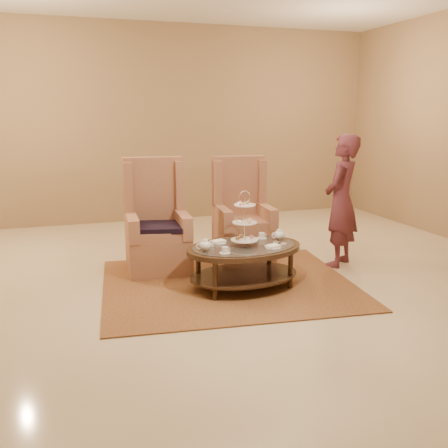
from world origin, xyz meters
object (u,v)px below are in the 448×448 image
object	(u,v)px
tea_table	(244,253)
person	(341,201)
armchair_right	(242,223)
armchair_left	(157,232)

from	to	relation	value
tea_table	person	distance (m)	1.62
armchair_right	person	world-z (taller)	person
tea_table	person	bearing A→B (deg)	10.57
armchair_left	armchair_right	bearing A→B (deg)	14.74
armchair_right	person	distance (m)	1.39
person	tea_table	bearing A→B (deg)	-23.23
tea_table	person	xyz separation A→B (m)	(1.48, 0.46, 0.44)
armchair_left	person	world-z (taller)	person
armchair_left	armchair_right	distance (m)	1.26
tea_table	armchair_left	size ratio (longest dim) A/B	1.02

